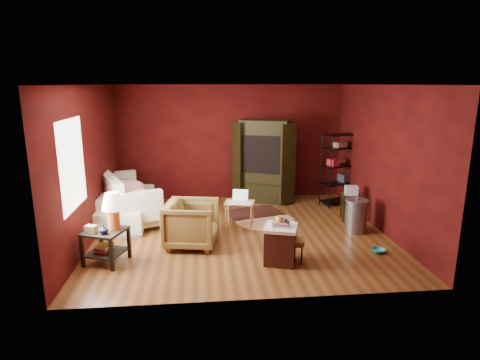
# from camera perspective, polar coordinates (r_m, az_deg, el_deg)

# --- Properties ---
(room) EXTENTS (5.54, 5.04, 2.84)m
(room) POSITION_cam_1_polar(r_m,az_deg,el_deg) (7.46, -0.14, 2.62)
(room) COLOR brown
(room) RESTS_ON ground
(sofa) EXTENTS (0.67, 2.30, 0.90)m
(sofa) POSITION_cam_1_polar(r_m,az_deg,el_deg) (8.82, -15.78, -2.55)
(sofa) COLOR beige
(sofa) RESTS_ON ground
(armchair) EXTENTS (0.96, 1.00, 0.90)m
(armchair) POSITION_cam_1_polar(r_m,az_deg,el_deg) (7.16, -6.86, -5.89)
(armchair) COLOR black
(armchair) RESTS_ON ground
(pet_bowl_steel) EXTENTS (0.27, 0.08, 0.26)m
(pet_bowl_steel) POSITION_cam_1_polar(r_m,az_deg,el_deg) (8.13, 16.19, -6.31)
(pet_bowl_steel) COLOR silver
(pet_bowl_steel) RESTS_ON ground
(pet_bowl_turquoise) EXTENTS (0.23, 0.10, 0.23)m
(pet_bowl_turquoise) POSITION_cam_1_polar(r_m,az_deg,el_deg) (7.32, 19.15, -8.94)
(pet_bowl_turquoise) COLOR teal
(pet_bowl_turquoise) RESTS_ON ground
(vase) EXTENTS (0.14, 0.15, 0.14)m
(vase) POSITION_cam_1_polar(r_m,az_deg,el_deg) (6.60, -18.82, -6.69)
(vase) COLOR #0D1A45
(vase) RESTS_ON side_table
(mug) EXTENTS (0.15, 0.13, 0.12)m
(mug) POSITION_cam_1_polar(r_m,az_deg,el_deg) (6.39, 5.65, -5.44)
(mug) COLOR #D1CC66
(mug) RESTS_ON hamper
(side_table) EXTENTS (0.75, 0.75, 1.15)m
(side_table) POSITION_cam_1_polar(r_m,az_deg,el_deg) (6.74, -18.11, -5.58)
(side_table) COLOR black
(side_table) RESTS_ON ground
(sofa_cushions) EXTENTS (1.65, 2.37, 0.92)m
(sofa_cushions) POSITION_cam_1_polar(r_m,az_deg,el_deg) (8.83, -16.06, -2.53)
(sofa_cushions) COLOR beige
(sofa_cushions) RESTS_ON sofa
(hamper) EXTENTS (0.63, 0.63, 0.71)m
(hamper) POSITION_cam_1_polar(r_m,az_deg,el_deg) (6.54, 5.76, -8.98)
(hamper) COLOR #3F180E
(hamper) RESTS_ON ground
(footstool) EXTENTS (0.47, 0.47, 0.39)m
(footstool) POSITION_cam_1_polar(r_m,az_deg,el_deg) (6.63, 7.53, -8.58)
(footstool) COLOR black
(footstool) RESTS_ON ground
(rug_round) EXTENTS (1.43, 1.43, 0.01)m
(rug_round) POSITION_cam_1_polar(r_m,az_deg,el_deg) (8.53, 3.55, -5.73)
(rug_round) COLOR beige
(rug_round) RESTS_ON ground
(rug_oriental) EXTENTS (1.36, 1.08, 0.01)m
(rug_oriental) POSITION_cam_1_polar(r_m,az_deg,el_deg) (8.99, 1.99, -4.61)
(rug_oriental) COLOR #471913
(rug_oriental) RESTS_ON ground
(laptop_desk) EXTENTS (0.66, 0.55, 0.72)m
(laptop_desk) POSITION_cam_1_polar(r_m,az_deg,el_deg) (8.10, -0.06, -3.47)
(laptop_desk) COLOR tan
(laptop_desk) RESTS_ON ground
(tv_armoire) EXTENTS (1.47, 1.14, 1.98)m
(tv_armoire) POSITION_cam_1_polar(r_m,az_deg,el_deg) (9.70, 3.40, 2.93)
(tv_armoire) COLOR black
(tv_armoire) RESTS_ON ground
(wire_shelving) EXTENTS (0.90, 0.65, 1.69)m
(wire_shelving) POSITION_cam_1_polar(r_m,az_deg,el_deg) (9.71, 13.96, 1.92)
(wire_shelving) COLOR black
(wire_shelving) RESTS_ON ground
(small_stand) EXTENTS (0.43, 0.43, 0.74)m
(small_stand) POSITION_cam_1_polar(r_m,az_deg,el_deg) (8.71, 15.51, -2.03)
(small_stand) COLOR black
(small_stand) RESTS_ON ground
(trash_can) EXTENTS (0.55, 0.55, 0.70)m
(trash_can) POSITION_cam_1_polar(r_m,az_deg,el_deg) (8.11, 16.17, -4.88)
(trash_can) COLOR gray
(trash_can) RESTS_ON ground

